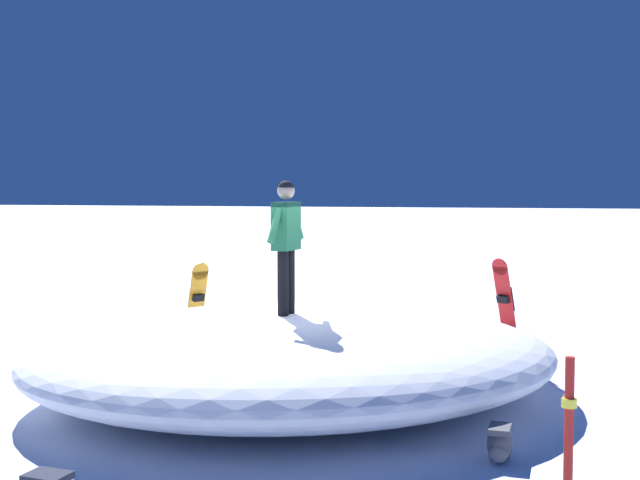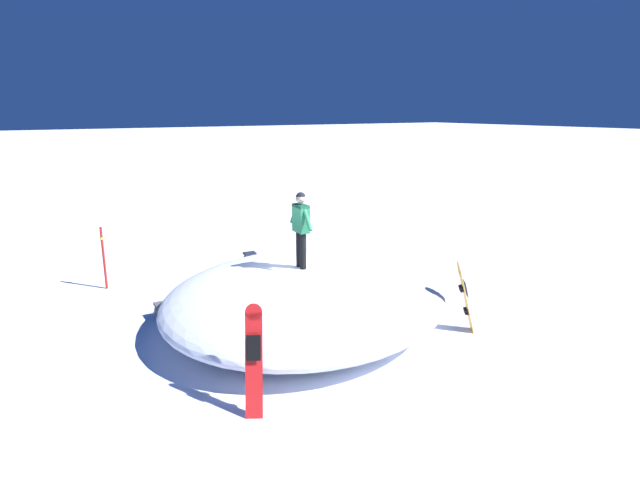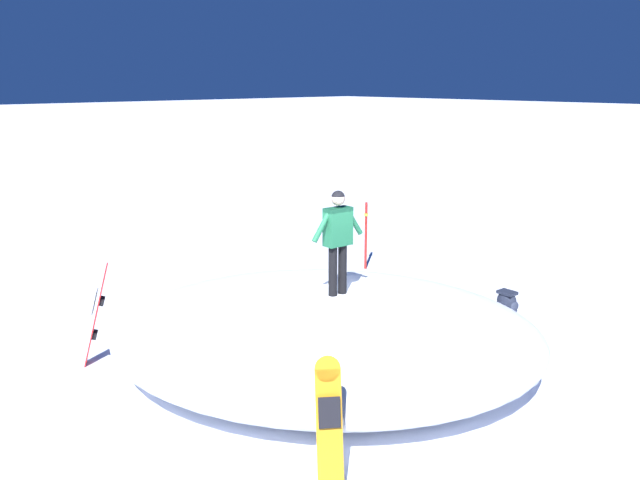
{
  "view_description": "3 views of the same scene",
  "coord_description": "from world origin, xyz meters",
  "views": [
    {
      "loc": [
        9.68,
        3.39,
        2.7
      ],
      "look_at": [
        0.0,
        0.43,
        2.08
      ],
      "focal_mm": 45.45,
      "sensor_mm": 36.0,
      "label": 1
    },
    {
      "loc": [
        -9.54,
        5.49,
        4.58
      ],
      "look_at": [
        0.05,
        -0.48,
        1.71
      ],
      "focal_mm": 29.21,
      "sensor_mm": 36.0,
      "label": 2
    },
    {
      "loc": [
        -7.06,
        -7.32,
        4.52
      ],
      "look_at": [
        -0.69,
        -0.41,
        2.24
      ],
      "focal_mm": 37.32,
      "sensor_mm": 36.0,
      "label": 3
    }
  ],
  "objects": [
    {
      "name": "snow_mound",
      "position": [
        -0.18,
        0.01,
        0.57
      ],
      "size": [
        8.82,
        9.06,
        1.14
      ],
      "primitive_type": "ellipsoid",
      "rotation": [
        0.0,
        0.0,
        2.17
      ],
      "color": "white",
      "rests_on": "ground"
    },
    {
      "name": "trail_marker_pole",
      "position": [
        4.35,
        3.42,
        0.87
      ],
      "size": [
        0.1,
        0.1,
        1.65
      ],
      "color": "#A51E19",
      "rests_on": "ground"
    },
    {
      "name": "snowboard_secondary_upright",
      "position": [
        -2.45,
        -2.47,
        0.79
      ],
      "size": [
        0.49,
        0.52,
        1.53
      ],
      "color": "orange",
      "rests_on": "ground"
    },
    {
      "name": "snowboard_primary_upright",
      "position": [
        -2.86,
        2.52,
        0.87
      ],
      "size": [
        0.55,
        0.47,
        1.69
      ],
      "color": "red",
      "rests_on": "ground"
    },
    {
      "name": "backpack_near",
      "position": [
        1.58,
        2.78,
        0.18
      ],
      "size": [
        0.61,
        0.25,
        0.36
      ],
      "color": "#4C4C51",
      "rests_on": "ground"
    },
    {
      "name": "ground",
      "position": [
        0.0,
        0.0,
        0.0
      ],
      "size": [
        240.0,
        240.0,
        0.0
      ],
      "primitive_type": "plane",
      "color": "white"
    },
    {
      "name": "backpack_far",
      "position": [
        4.2,
        -0.61,
        0.22
      ],
      "size": [
        0.33,
        0.63,
        0.43
      ],
      "color": "#1E2333",
      "rests_on": "ground"
    },
    {
      "name": "snowboarder_standing",
      "position": [
        0.07,
        0.0,
        2.15
      ],
      "size": [
        1.02,
        0.25,
        1.69
      ],
      "color": "black",
      "rests_on": "snow_mound"
    }
  ]
}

